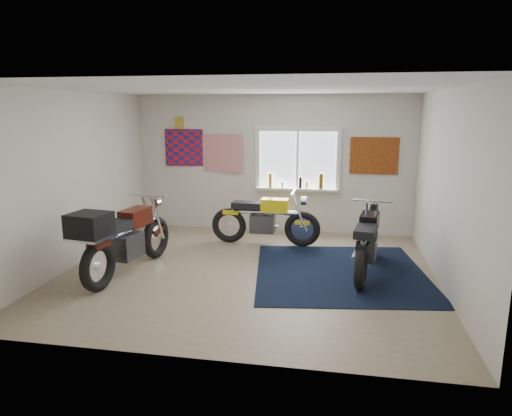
% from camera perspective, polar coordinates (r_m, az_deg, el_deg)
% --- Properties ---
extents(ground, '(5.50, 5.50, 0.00)m').
position_cam_1_polar(ground, '(6.97, -0.95, -8.00)').
color(ground, '#9E896B').
rests_on(ground, ground).
extents(room_shell, '(5.50, 5.50, 5.50)m').
position_cam_1_polar(room_shell, '(6.59, -1.01, 5.50)').
color(room_shell, white).
rests_on(room_shell, ground).
extents(navy_rug, '(2.83, 2.92, 0.01)m').
position_cam_1_polar(navy_rug, '(7.07, 10.48, -7.89)').
color(navy_rug, black).
rests_on(navy_rug, ground).
extents(window_assembly, '(1.66, 0.17, 1.26)m').
position_cam_1_polar(window_assembly, '(8.98, 5.20, 5.51)').
color(window_assembly, white).
rests_on(window_assembly, room_shell).
extents(oil_bottles, '(1.07, 0.09, 0.30)m').
position_cam_1_polar(oil_bottles, '(8.96, 5.63, 3.29)').
color(oil_bottles, olive).
rests_on(oil_bottles, window_assembly).
extents(flag_display, '(1.60, 0.10, 1.17)m').
position_cam_1_polar(flag_display, '(9.45, -9.60, 10.47)').
color(flag_display, red).
rests_on(flag_display, room_shell).
extents(triumph_poster, '(0.90, 0.03, 0.70)m').
position_cam_1_polar(triumph_poster, '(8.97, 14.56, 6.33)').
color(triumph_poster, '#A54C14').
rests_on(triumph_poster, room_shell).
extents(yellow_triumph, '(2.00, 0.60, 1.01)m').
position_cam_1_polar(yellow_triumph, '(8.25, 1.09, -1.58)').
color(yellow_triumph, black).
rests_on(yellow_triumph, ground).
extents(black_chrome_bike, '(0.63, 2.00, 1.03)m').
position_cam_1_polar(black_chrome_bike, '(7.01, 13.70, -4.38)').
color(black_chrome_bike, black).
rests_on(black_chrome_bike, navy_rug).
extents(maroon_tourer, '(0.81, 2.20, 1.11)m').
position_cam_1_polar(maroon_tourer, '(6.92, -16.42, -3.65)').
color(maroon_tourer, black).
rests_on(maroon_tourer, ground).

